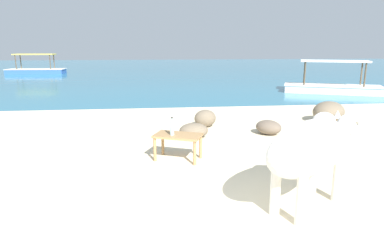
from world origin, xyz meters
name	(u,v)px	position (x,y,z in m)	size (l,w,h in m)	color
sand_beach	(179,236)	(0.00, 0.00, 0.02)	(18.00, 14.00, 0.04)	beige
water_surface	(157,71)	(0.00, 22.00, 0.00)	(60.00, 36.00, 0.03)	teal
cow	(313,147)	(1.58, 0.46, 0.77)	(1.81, 1.50, 1.11)	silver
low_bench_table	(178,139)	(0.15, 2.28, 0.40)	(0.87, 0.70, 0.43)	#A37A4C
bottle	(172,128)	(0.05, 2.27, 0.59)	(0.07, 0.07, 0.30)	#A3C6D1
shore_rock_large	(329,112)	(4.04, 4.67, 0.30)	(0.90, 0.70, 0.51)	#756651
shore_rock_medium	(205,118)	(0.94, 4.51, 0.24)	(0.53, 0.45, 0.40)	#756651
shore_rock_small	(268,127)	(2.18, 3.70, 0.19)	(0.56, 0.45, 0.30)	#6B5B4C
shore_rock_flat	(194,131)	(0.56, 3.59, 0.19)	(0.59, 0.47, 0.31)	#756651
boat_blue	(36,69)	(-7.98, 20.34, 0.29)	(3.72, 1.31, 1.29)	#3866B7
boat_white	(332,86)	(6.83, 9.67, 0.29)	(3.83, 2.51, 1.29)	white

